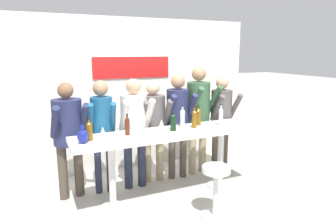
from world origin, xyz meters
name	(u,v)px	position (x,y,z in m)	size (l,w,h in m)	color
ground_plane	(171,196)	(0.00, 0.00, 0.00)	(40.00, 40.00, 0.00)	#B2ADA3
back_wall	(137,94)	(0.00, 1.41, 1.30)	(4.28, 0.12, 2.60)	silver
tasting_table	(171,141)	(0.00, 0.00, 0.83)	(2.68, 0.59, 0.97)	white
bar_stool	(216,184)	(0.28, -0.71, 0.44)	(0.36, 0.36, 0.67)	silver
person_far_left	(68,129)	(-1.28, 0.58, 1.00)	(0.51, 0.58, 1.64)	#473D33
person_left	(102,124)	(-0.82, 0.53, 1.04)	(0.41, 0.53, 1.65)	#23283D
person_center_left	(134,122)	(-0.35, 0.51, 1.02)	(0.47, 0.55, 1.65)	#23283D
person_center	(153,121)	(-0.02, 0.60, 0.99)	(0.47, 0.55, 1.61)	gray
person_center_right	(178,115)	(0.39, 0.56, 1.05)	(0.46, 0.56, 1.69)	#473D33
person_right	(199,108)	(0.79, 0.60, 1.12)	(0.48, 0.59, 1.80)	gray
person_far_right	(221,113)	(1.18, 0.52, 1.02)	(0.43, 0.53, 1.64)	#473D33
wine_bottle_0	(182,117)	(0.25, 0.13, 1.11)	(0.07, 0.07, 0.32)	#B7BCC1
wine_bottle_1	(127,125)	(-0.59, 0.06, 1.10)	(0.06, 0.06, 0.28)	#4C1E0F
wine_bottle_2	(198,116)	(0.52, 0.14, 1.10)	(0.08, 0.08, 0.29)	brown
wine_bottle_3	(89,130)	(-1.08, 0.01, 1.10)	(0.08, 0.08, 0.27)	brown
wine_bottle_4	(194,118)	(0.38, 0.02, 1.11)	(0.07, 0.07, 0.31)	brown
wine_bottle_5	(173,122)	(0.04, 0.01, 1.10)	(0.08, 0.08, 0.27)	black
wine_bottle_6	(221,116)	(0.79, -0.03, 1.11)	(0.06, 0.06, 0.32)	#B7BCC1
wine_glass_0	(142,124)	(-0.39, 0.09, 1.09)	(0.07, 0.07, 0.18)	silver
wine_glass_1	(103,131)	(-0.94, -0.07, 1.09)	(0.07, 0.07, 0.18)	silver
wine_glass_2	(161,123)	(-0.14, -0.02, 1.09)	(0.07, 0.07, 0.18)	silver
decorative_vase	(83,136)	(-1.18, -0.07, 1.06)	(0.13, 0.13, 0.22)	navy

